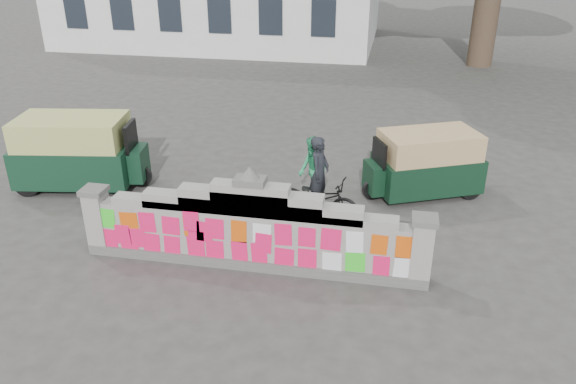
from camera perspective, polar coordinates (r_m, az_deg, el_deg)
name	(u,v)px	position (r m, az deg, el deg)	size (l,w,h in m)	color
ground	(253,266)	(10.59, -3.61, -7.47)	(100.00, 100.00, 0.00)	#383533
parapet_wall	(251,231)	(10.20, -3.73, -3.95)	(6.48, 0.44, 2.01)	#4C4C49
cyclist_bike	(319,198)	(11.99, 3.14, -0.65)	(0.63, 1.81, 0.95)	black
cyclist_rider	(319,184)	(11.85, 3.17, 0.78)	(0.59, 0.39, 1.61)	black
pedestrian	(313,171)	(12.51, 2.55, 2.10)	(0.77, 0.60, 1.58)	#27925B
rickshaw_left	(78,151)	(14.25, -20.56, 3.90)	(3.21, 1.85, 1.73)	#10311F
rickshaw_right	(425,163)	(13.35, 13.73, 2.90)	(2.80, 2.12, 1.51)	black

